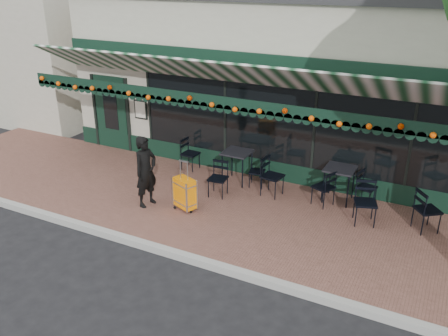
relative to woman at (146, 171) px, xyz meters
The scene contains 17 objects.
ground 2.34m from the woman, 38.00° to the right, with size 80.00×80.00×0.00m, color black.
sidewalk 2.03m from the woman, 22.42° to the left, with size 18.00×4.00×0.15m, color brown.
curb 2.36m from the woman, 39.66° to the right, with size 18.00×0.16×0.15m, color #9E9E99.
restaurant_building 6.86m from the woman, 75.61° to the left, with size 12.00×9.60×4.50m.
neighbor_building_left 13.23m from the woman, 149.42° to the left, with size 12.00×8.00×4.80m, color #B9B5A3.
woman is the anchor object (origin of this frame).
suitcase 1.02m from the woman, 12.22° to the left, with size 0.59×0.46×1.18m.
cafe_table_a 4.47m from the woman, 29.67° to the left, with size 0.68×0.68×0.83m.
cafe_table_b 2.46m from the woman, 57.96° to the left, with size 0.68×0.68×0.83m.
chair_a_left 4.08m from the woman, 26.87° to the left, with size 0.43×0.43×0.87m, color black, non-canonical shape.
chair_a_right 5.08m from the woman, 27.27° to the left, with size 0.41×0.41×0.82m, color black, non-canonical shape.
chair_a_front 4.88m from the woman, 16.62° to the left, with size 0.48×0.48×0.95m, color black, non-canonical shape.
chair_a_extra 6.11m from the woman, 15.84° to the left, with size 0.46×0.46×0.93m, color black, non-canonical shape.
chair_b_left 2.82m from the woman, 48.05° to the left, with size 0.39×0.39×0.78m, color black, non-canonical shape.
chair_b_right 3.00m from the woman, 36.63° to the left, with size 0.48×0.48×0.96m, color black, non-canonical shape.
chair_b_front 1.74m from the woman, 43.06° to the left, with size 0.43×0.43×0.87m, color black, non-canonical shape.
chair_solo 2.33m from the woman, 94.83° to the left, with size 0.43×0.43×0.86m, color black, non-canonical shape.
Camera 1 is at (4.36, -6.66, 5.26)m, focal length 38.00 mm.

